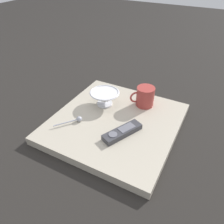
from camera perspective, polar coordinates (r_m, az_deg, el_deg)
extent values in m
plane|color=black|center=(1.05, 0.83, -3.65)|extent=(6.00, 6.00, 0.00)
cube|color=#B7AD99|center=(1.04, 0.84, -2.85)|extent=(0.58, 0.56, 0.04)
cylinder|color=silver|center=(1.13, -1.88, 2.23)|extent=(0.08, 0.08, 0.01)
cone|color=silver|center=(1.11, -1.91, 3.72)|extent=(0.15, 0.15, 0.06)
torus|color=silver|center=(1.10, -1.94, 5.08)|extent=(0.15, 0.15, 0.01)
cylinder|color=#A53833|center=(1.11, 8.64, 4.01)|extent=(0.09, 0.09, 0.10)
torus|color=#A53833|center=(1.10, 6.21, 3.85)|extent=(0.05, 0.05, 0.06)
cylinder|color=#A3A5B2|center=(1.01, -11.95, -2.72)|extent=(0.09, 0.07, 0.01)
sphere|color=#A3A5B2|center=(1.02, -8.52, -1.81)|extent=(0.03, 0.03, 0.03)
cube|color=#38383D|center=(0.95, 2.71, -5.21)|extent=(0.19, 0.13, 0.02)
cylinder|color=slate|center=(0.91, 0.23, -5.85)|extent=(0.04, 0.04, 0.00)
cube|color=slate|center=(0.95, 3.82, -4.06)|extent=(0.08, 0.07, 0.00)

